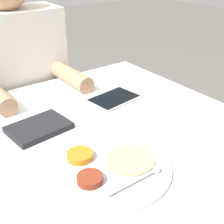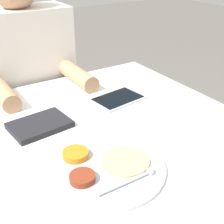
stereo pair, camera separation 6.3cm
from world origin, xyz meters
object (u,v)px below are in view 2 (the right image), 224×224
thali_tray (103,166)px  red_notebook (40,125)px  person_diner (31,108)px  tablet_device (118,99)px

thali_tray → red_notebook: 0.30m
thali_tray → red_notebook: size_ratio=1.67×
red_notebook → person_diner: (0.12, 0.48, -0.18)m
red_notebook → person_diner: 0.53m
thali_tray → tablet_device: 0.43m
red_notebook → person_diner: size_ratio=0.16×
thali_tray → person_diner: 0.80m
thali_tray → red_notebook: thali_tray is taller
tablet_device → person_diner: bearing=115.8°
person_diner → tablet_device: bearing=-64.2°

